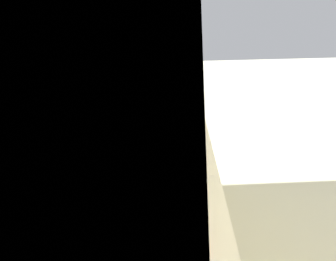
{
  "coord_description": "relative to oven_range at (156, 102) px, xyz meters",
  "views": [
    {
      "loc": [
        -0.96,
        1.23,
        2.05
      ],
      "look_at": [
        -0.02,
        1.18,
        1.35
      ],
      "focal_mm": 36.47,
      "sensor_mm": 36.0,
      "label": 1
    }
  ],
  "objects": [
    {
      "name": "kettle",
      "position": [
        -1.15,
        -0.05,
        0.52
      ],
      "size": [
        0.2,
        0.14,
        0.18
      ],
      "color": "black",
      "rests_on": "counter_run"
    },
    {
      "name": "wall_back",
      "position": [
        -1.57,
        0.39,
        0.9
      ],
      "size": [
        4.33,
        0.12,
        2.75
      ],
      "primitive_type": "cube",
      "color": "beige",
      "rests_on": "ground_plane"
    },
    {
      "name": "upper_cabinets",
      "position": [
        -2.0,
        0.18,
        1.37
      ],
      "size": [
        2.3,
        0.32,
        0.71
      ],
      "color": "#F2D572"
    },
    {
      "name": "oven_range",
      "position": [
        0.0,
        0.0,
        0.0
      ],
      "size": [
        0.64,
        0.68,
        1.09
      ],
      "color": "#B7BABF",
      "rests_on": "ground_plane"
    },
    {
      "name": "bowl",
      "position": [
        -1.75,
        -0.05,
        0.48
      ],
      "size": [
        0.16,
        0.16,
        0.06
      ],
      "color": "#D84C47",
      "rests_on": "counter_run"
    }
  ]
}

